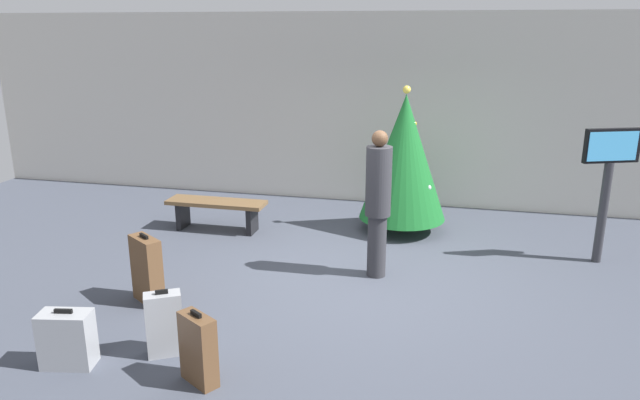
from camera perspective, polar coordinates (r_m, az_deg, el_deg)
ground_plane at (r=7.56m, az=3.99°, el=-7.64°), size 16.00×16.00×0.00m
back_wall at (r=10.55m, az=7.40°, el=8.58°), size 16.00×0.20×3.33m
holiday_tree at (r=9.06m, az=8.12°, el=4.10°), size 1.33×1.33×2.25m
flight_info_kiosk at (r=8.58m, az=26.08°, el=2.35°), size 0.73×0.35×1.83m
waiting_bench at (r=9.34m, az=-9.96°, el=-0.76°), size 1.55×0.44×0.48m
traveller_0 at (r=7.36m, az=5.63°, el=-0.05°), size 0.37×0.37×1.88m
suitcase_0 at (r=7.10m, az=-16.38°, el=-6.50°), size 0.48×0.41×0.83m
suitcase_1 at (r=6.00m, az=-14.82°, el=-11.51°), size 0.39×0.33×0.68m
suitcase_2 at (r=5.49m, az=-11.68°, el=-13.94°), size 0.41×0.34×0.70m
suitcase_3 at (r=6.13m, az=-23.24°, el=-12.26°), size 0.52×0.34×0.58m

